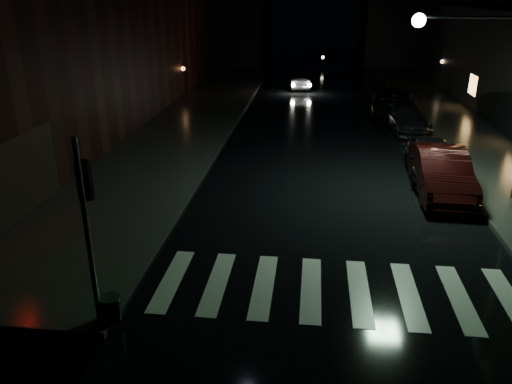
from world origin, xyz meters
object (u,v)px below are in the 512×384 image
(parked_car_b, at_px, (441,172))
(oncoming_car, at_px, (299,80))
(parked_car_d, at_px, (394,103))
(parked_car_c, at_px, (406,118))
(parked_car_a, at_px, (432,159))

(parked_car_b, xyz_separation_m, oncoming_car, (-5.92, 21.01, -0.16))
(parked_car_d, bearing_deg, parked_car_b, -84.11)
(parked_car_c, xyz_separation_m, oncoming_car, (-6.11, 11.86, -0.01))
(parked_car_b, bearing_deg, parked_car_a, 90.69)
(parked_car_a, bearing_deg, parked_car_b, -87.42)
(parked_car_a, xyz_separation_m, parked_car_c, (0.17, 7.45, -0.09))
(parked_car_a, relative_size, parked_car_b, 0.89)
(parked_car_c, bearing_deg, oncoming_car, 111.56)
(parked_car_b, bearing_deg, parked_car_c, 90.51)
(parked_car_a, distance_m, oncoming_car, 20.20)
(parked_car_b, distance_m, parked_car_c, 9.16)
(parked_car_b, xyz_separation_m, parked_car_c, (0.20, 9.15, -0.15))
(parked_car_b, distance_m, parked_car_d, 12.56)
(parked_car_b, relative_size, parked_car_d, 0.91)
(parked_car_d, distance_m, oncoming_car, 10.33)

